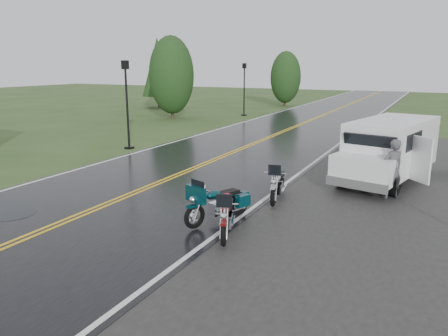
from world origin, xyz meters
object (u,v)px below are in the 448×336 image
motorcycle_teal (194,207)px  person_at_van (392,170)px  motorcycle_red (224,224)px  lamp_post_near_left (127,105)px  van_white (343,156)px  motorcycle_silver (274,188)px  lamp_post_far_left (244,89)px

motorcycle_teal → person_at_van: person_at_van is taller
motorcycle_red → lamp_post_near_left: size_ratio=0.46×
van_white → lamp_post_near_left: lamp_post_near_left is taller
motorcycle_silver → lamp_post_far_left: (-9.75, 20.09, 1.43)m
motorcycle_silver → lamp_post_far_left: lamp_post_far_left is taller
motorcycle_silver → motorcycle_teal: bearing=-124.8°
motorcycle_teal → person_at_van: (3.87, 4.76, 0.28)m
lamp_post_near_left → motorcycle_teal: bearing=-43.7°
motorcycle_silver → lamp_post_far_left: bearing=105.4°
lamp_post_far_left → motorcycle_red: bearing=-67.2°
van_white → lamp_post_far_left: bearing=135.2°
motorcycle_silver → van_white: (1.25, 2.92, 0.48)m
motorcycle_teal → lamp_post_near_left: (-7.98, 7.64, 1.45)m
motorcycle_teal → motorcycle_silver: bearing=87.4°
lamp_post_near_left → lamp_post_far_left: size_ratio=1.02×
motorcycle_silver → lamp_post_near_left: size_ratio=0.47×
motorcycle_red → lamp_post_far_left: bearing=90.8°
van_white → lamp_post_near_left: 10.63m
motorcycle_red → person_at_van: 6.06m
motorcycle_red → lamp_post_near_left: (-9.05, 8.24, 1.48)m
lamp_post_near_left → motorcycle_silver: bearing=-30.0°
motorcycle_silver → person_at_van: person_at_van is taller
lamp_post_near_left → lamp_post_far_left: bearing=92.6°
van_white → lamp_post_near_left: size_ratio=1.31×
motorcycle_teal → lamp_post_far_left: size_ratio=0.50×
motorcycle_teal → lamp_post_near_left: 11.14m
van_white → person_at_van: bearing=-8.0°
motorcycle_silver → lamp_post_near_left: bearing=139.6°
lamp_post_near_left → lamp_post_far_left: lamp_post_near_left is taller
motorcycle_silver → person_at_van: 3.65m
van_white → lamp_post_far_left: lamp_post_far_left is taller
motorcycle_red → lamp_post_far_left: lamp_post_far_left is taller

